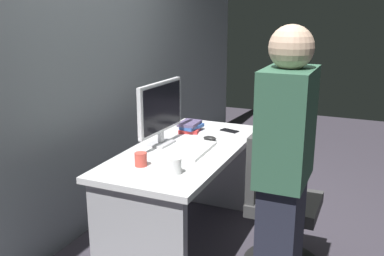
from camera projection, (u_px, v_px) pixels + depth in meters
The scene contains 13 objects.
ground_plane at pixel (186, 243), 3.31m from camera, with size 9.00×9.00×0.00m, color #3D3842.
wall_back at pixel (80, 37), 3.23m from camera, with size 6.40×0.10×3.00m, color gray.
desk at pixel (186, 178), 3.17m from camera, with size 1.53×0.71×0.75m.
office_chair at pixel (276, 207), 2.93m from camera, with size 0.52×0.52×0.94m.
person_at_desk at pixel (283, 181), 2.28m from camera, with size 0.40×0.24×1.64m.
monitor at pixel (161, 110), 3.11m from camera, with size 0.54×0.15×0.46m.
keyboard at pixel (198, 150), 3.01m from camera, with size 0.43×0.13×0.02m, color white.
mouse at pixel (210, 138), 3.26m from camera, with size 0.06×0.10×0.03m, color black.
cup_near_keyboard at pixel (176, 166), 2.61m from camera, with size 0.07×0.07×0.10m, color silver.
cup_by_monitor at pixel (141, 159), 2.74m from camera, with size 0.08×0.08×0.09m, color #D84C3F.
book_stack at pixel (190, 127), 3.50m from camera, with size 0.22×0.19×0.08m.
cell_phone at pixel (230, 131), 3.51m from camera, with size 0.07×0.14×0.01m, color black.
handbag at pixel (272, 203), 3.66m from camera, with size 0.34×0.14×0.38m.
Camera 1 is at (-2.69, -1.22, 1.72)m, focal length 41.08 mm.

